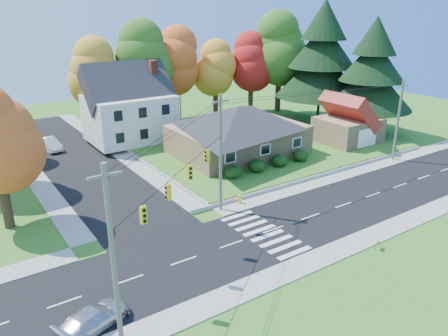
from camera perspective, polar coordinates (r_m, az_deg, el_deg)
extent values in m
plane|color=#3D7923|center=(34.66, 6.47, -8.01)|extent=(120.00, 120.00, 0.00)
cube|color=black|center=(34.65, 6.47, -7.99)|extent=(90.00, 8.00, 0.02)
cube|color=black|center=(53.03, -19.04, 1.22)|extent=(8.00, 44.00, 0.02)
cube|color=#9C9A90|center=(38.14, 1.62, -5.03)|extent=(90.00, 2.00, 0.08)
cube|color=#9C9A90|center=(31.54, 12.44, -11.39)|extent=(90.00, 2.00, 0.08)
cube|color=#3D7923|center=(57.37, 2.92, 3.99)|extent=(30.00, 30.00, 0.50)
cube|color=tan|center=(50.14, 1.79, 3.79)|extent=(14.00, 10.00, 3.20)
pyramid|color=#26262B|center=(49.43, 1.82, 6.79)|extent=(14.60, 10.60, 2.20)
cube|color=silver|center=(56.34, -12.15, 6.46)|extent=(10.00, 8.00, 5.60)
pyramid|color=#26262B|center=(55.54, -12.46, 10.47)|extent=(10.40, 8.40, 2.40)
cube|color=brown|center=(57.26, -9.03, 8.94)|extent=(0.90, 0.90, 9.60)
cube|color=tan|center=(56.61, 15.85, 4.85)|extent=(7.00, 6.00, 3.00)
pyramid|color=maroon|center=(56.07, 16.07, 7.11)|extent=(7.30, 6.30, 1.60)
cube|color=silver|center=(54.86, 18.21, 3.79)|extent=(3.20, 0.10, 2.20)
ellipsoid|color=#163A10|center=(42.91, 1.17, -0.47)|extent=(1.70, 1.70, 1.27)
ellipsoid|color=#163A10|center=(44.60, 4.33, 0.30)|extent=(1.70, 1.70, 1.27)
ellipsoid|color=#163A10|center=(46.42, 7.25, 1.01)|extent=(1.70, 1.70, 1.27)
ellipsoid|color=#163A10|center=(48.36, 9.94, 1.66)|extent=(1.70, 1.70, 1.27)
cylinder|color=#666059|center=(21.84, -14.23, -11.77)|extent=(0.26, 0.26, 10.00)
cube|color=#666059|center=(19.90, -15.31, -0.95)|extent=(1.60, 0.12, 0.12)
cylinder|color=#666059|center=(35.64, -0.46, 1.72)|extent=(0.26, 0.26, 10.00)
cube|color=#666059|center=(34.48, -0.48, 8.67)|extent=(1.60, 0.12, 0.12)
cylinder|color=#666059|center=(52.05, 21.76, 5.70)|extent=(0.26, 0.26, 9.00)
cube|color=#666059|center=(51.30, 22.33, 9.90)|extent=(1.60, 0.12, 0.12)
cube|color=gold|center=(23.78, -10.47, -6.04)|extent=(0.34, 0.26, 1.00)
cube|color=gold|center=(26.37, -7.29, -3.13)|extent=(0.26, 0.34, 1.00)
cube|color=gold|center=(29.30, -4.51, -0.58)|extent=(0.34, 0.26, 1.00)
cube|color=gold|center=(32.46, -2.19, 1.59)|extent=(0.26, 0.34, 1.00)
cylinder|color=black|center=(27.75, -5.73, -0.40)|extent=(13.02, 10.43, 0.04)
cylinder|color=#3F2A19|center=(61.22, -16.05, 7.12)|extent=(0.80, 0.80, 5.40)
sphere|color=gold|center=(60.50, -16.41, 10.71)|extent=(6.72, 6.72, 6.72)
sphere|color=gold|center=(60.26, -16.57, 12.28)|extent=(5.91, 5.91, 5.91)
sphere|color=gold|center=(60.07, -16.73, 13.87)|extent=(5.11, 5.11, 5.11)
cylinder|color=#3F2A19|center=(62.26, -10.53, 8.21)|extent=(0.86, 0.86, 6.30)
sphere|color=#37691D|center=(61.49, -10.80, 12.35)|extent=(7.84, 7.84, 7.84)
sphere|color=#37691D|center=(61.26, -10.92, 14.17)|extent=(6.90, 6.90, 6.90)
sphere|color=#37691D|center=(61.09, -11.05, 15.99)|extent=(5.96, 5.96, 5.96)
cylinder|color=#3F2A19|center=(65.73, -6.05, 8.87)|extent=(0.83, 0.83, 5.85)
sphere|color=#DF561F|center=(65.03, -6.18, 12.52)|extent=(7.28, 7.28, 7.28)
sphere|color=#DF561F|center=(64.81, -6.25, 14.11)|extent=(6.41, 6.41, 6.41)
sphere|color=#DF561F|center=(64.64, -6.31, 15.71)|extent=(5.53, 5.53, 5.53)
cylinder|color=#3F2A19|center=(67.95, -1.11, 8.96)|extent=(0.77, 0.77, 4.95)
sphere|color=gold|center=(67.34, -1.14, 11.95)|extent=(6.16, 6.16, 6.16)
sphere|color=gold|center=(67.13, -1.14, 13.25)|extent=(5.42, 5.42, 5.42)
sphere|color=gold|center=(66.96, -1.15, 14.55)|extent=(4.68, 4.68, 4.68)
cylinder|color=#3F2A19|center=(70.50, 3.49, 9.53)|extent=(0.80, 0.80, 5.40)
sphere|color=#AF1917|center=(69.87, 3.56, 12.67)|extent=(6.72, 6.72, 6.72)
sphere|color=#AF1917|center=(69.67, 3.59, 14.04)|extent=(5.91, 5.91, 5.91)
sphere|color=#AF1917|center=(69.51, 3.62, 15.42)|extent=(5.11, 5.11, 5.11)
cylinder|color=#3F2A19|center=(71.34, 7.09, 10.10)|extent=(0.89, 0.89, 6.75)
sphere|color=#37691D|center=(70.65, 7.26, 13.99)|extent=(8.40, 8.40, 8.40)
sphere|color=#37691D|center=(70.46, 7.34, 15.69)|extent=(7.39, 7.39, 7.39)
sphere|color=#37691D|center=(70.32, 7.42, 17.39)|extent=(6.38, 6.38, 6.38)
cylinder|color=#3F2A19|center=(66.72, 12.18, 7.39)|extent=(0.40, 0.40, 2.88)
cone|color=black|center=(65.76, 12.54, 12.01)|extent=(12.80, 12.80, 6.72)
cone|color=black|center=(65.34, 12.80, 15.34)|extent=(9.60, 9.60, 6.08)
cone|color=black|center=(65.16, 13.05, 18.41)|extent=(6.40, 6.40, 5.44)
cylinder|color=#3F2A19|center=(62.42, 18.07, 5.79)|extent=(0.40, 0.40, 2.52)
cone|color=black|center=(61.48, 18.56, 10.08)|extent=(11.20, 11.20, 5.88)
cone|color=black|center=(61.04, 18.91, 13.18)|extent=(8.40, 8.40, 5.32)
cone|color=black|center=(60.78, 19.25, 16.05)|extent=(5.60, 5.60, 4.76)
cylinder|color=#3F2A19|center=(37.76, -26.71, -3.57)|extent=(0.77, 0.77, 4.95)
imported|color=silver|center=(25.77, -16.72, -18.31)|extent=(4.61, 3.08, 1.24)
imported|color=silver|center=(56.87, -21.79, 2.92)|extent=(2.14, 4.69, 1.49)
cylinder|color=yellow|center=(38.67, 2.04, -4.64)|extent=(0.41, 0.41, 0.11)
cylinder|color=yellow|center=(38.53, 2.04, -4.18)|extent=(0.27, 0.27, 0.62)
sphere|color=yellow|center=(38.37, 2.05, -3.67)|extent=(0.29, 0.29, 0.29)
cylinder|color=yellow|center=(38.48, 2.05, -4.03)|extent=(0.52, 0.31, 0.14)
cylinder|color=black|center=(33.50, 19.19, -9.72)|extent=(0.02, 0.02, 0.46)
cylinder|color=black|center=(33.80, 19.62, -9.50)|extent=(0.02, 0.02, 0.46)
cube|color=#E49F04|center=(33.52, 19.46, -9.20)|extent=(0.52, 0.26, 0.37)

